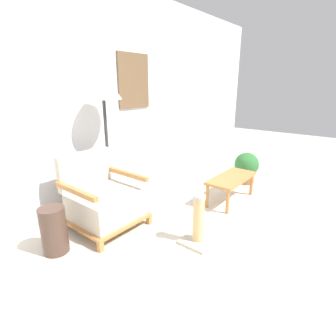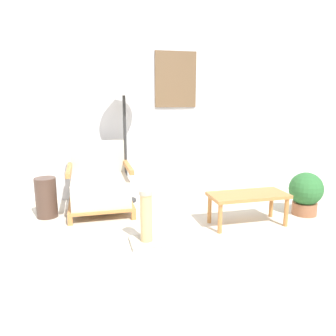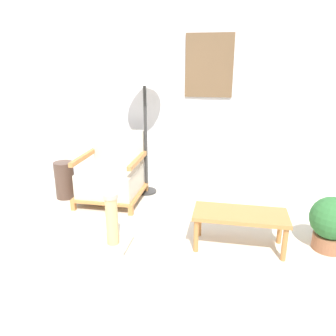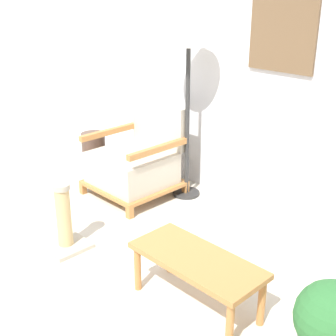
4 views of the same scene
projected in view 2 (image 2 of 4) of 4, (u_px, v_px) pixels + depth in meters
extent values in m
plane|color=beige|center=(166.00, 272.00, 2.53)|extent=(14.00, 14.00, 0.00)
cube|color=silver|center=(127.00, 95.00, 4.25)|extent=(8.00, 0.06, 2.70)
cube|color=brown|center=(176.00, 80.00, 4.32)|extent=(0.56, 0.02, 0.72)
cube|color=#B2753D|center=(70.00, 221.00, 3.44)|extent=(0.05, 0.05, 0.10)
cube|color=#B2753D|center=(134.00, 215.00, 3.60)|extent=(0.05, 0.05, 0.10)
cube|color=#B2753D|center=(72.00, 202.00, 4.07)|extent=(0.05, 0.05, 0.10)
cube|color=#B2753D|center=(126.00, 198.00, 4.24)|extent=(0.05, 0.05, 0.10)
cube|color=#B2753D|center=(101.00, 203.00, 3.83)|extent=(0.72, 0.72, 0.03)
cube|color=#BCB29E|center=(100.00, 191.00, 3.77)|extent=(0.64, 0.62, 0.28)
cube|color=#BCB29E|center=(98.00, 157.00, 4.02)|extent=(0.64, 0.08, 0.39)
cube|color=#B2753D|center=(69.00, 170.00, 3.66)|extent=(0.05, 0.66, 0.05)
cube|color=#B2753D|center=(128.00, 167.00, 3.82)|extent=(0.05, 0.66, 0.05)
cylinder|color=#2D2D2D|center=(127.00, 200.00, 4.25)|extent=(0.25, 0.25, 0.03)
cylinder|color=#2D2D2D|center=(125.00, 149.00, 4.10)|extent=(0.04, 0.04, 1.32)
cone|color=beige|center=(123.00, 82.00, 3.93)|extent=(0.42, 0.42, 0.31)
cube|color=#B2753D|center=(248.00, 195.00, 3.41)|extent=(0.82, 0.36, 0.04)
cylinder|color=#B2753D|center=(220.00, 218.00, 3.22)|extent=(0.04, 0.04, 0.31)
cylinder|color=#B2753D|center=(286.00, 212.00, 3.40)|extent=(0.04, 0.04, 0.31)
cylinder|color=#B2753D|center=(210.00, 209.00, 3.49)|extent=(0.04, 0.04, 0.31)
cylinder|color=#B2753D|center=(271.00, 204.00, 3.67)|extent=(0.04, 0.04, 0.31)
cylinder|color=#473328|center=(46.00, 198.00, 3.65)|extent=(0.23, 0.23, 0.45)
cylinder|color=#935B3D|center=(304.00, 208.00, 3.76)|extent=(0.27, 0.27, 0.14)
sphere|color=#2D6B33|center=(306.00, 189.00, 3.71)|extent=(0.38, 0.38, 0.38)
cube|color=#B2A893|center=(147.00, 242.00, 3.02)|extent=(0.30, 0.30, 0.03)
cylinder|color=tan|center=(146.00, 218.00, 2.97)|extent=(0.11, 0.11, 0.44)
cylinder|color=#B2A893|center=(146.00, 192.00, 2.92)|extent=(0.12, 0.12, 0.04)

